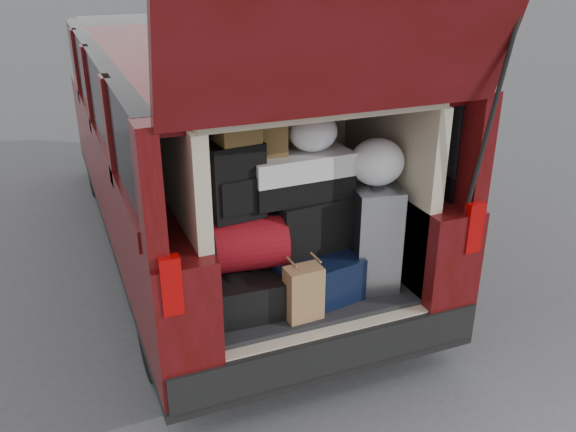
# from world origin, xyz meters

# --- Properties ---
(ground) EXTENTS (80.00, 80.00, 0.00)m
(ground) POSITION_xyz_m (0.00, 0.00, 0.00)
(ground) COLOR #3D3D40
(ground) RESTS_ON ground
(minivan) EXTENTS (1.90, 5.35, 2.77)m
(minivan) POSITION_xyz_m (0.00, 1.86, 0.91)
(minivan) COLOR black
(minivan) RESTS_ON ground
(load_floor) EXTENTS (1.24, 1.05, 0.55)m
(load_floor) POSITION_xyz_m (0.00, 0.28, 0.28)
(load_floor) COLOR black
(load_floor) RESTS_ON ground
(black_hardshell) EXTENTS (0.43, 0.58, 0.22)m
(black_hardshell) POSITION_xyz_m (-0.38, 0.14, 0.66)
(black_hardshell) COLOR black
(black_hardshell) RESTS_ON load_floor
(navy_hardshell) EXTENTS (0.58, 0.67, 0.26)m
(navy_hardshell) POSITION_xyz_m (0.02, 0.14, 0.68)
(navy_hardshell) COLOR black
(navy_hardshell) RESTS_ON load_floor
(silver_roller) EXTENTS (0.34, 0.47, 0.65)m
(silver_roller) POSITION_xyz_m (0.44, 0.09, 0.87)
(silver_roller) COLOR white
(silver_roller) RESTS_ON load_floor
(kraft_bag) EXTENTS (0.21, 0.14, 0.31)m
(kraft_bag) POSITION_xyz_m (-0.10, -0.15, 0.71)
(kraft_bag) COLOR olive
(kraft_bag) RESTS_ON load_floor
(red_duffel) EXTENTS (0.52, 0.37, 0.32)m
(red_duffel) POSITION_xyz_m (-0.36, 0.13, 0.93)
(red_duffel) COLOR maroon
(red_duffel) RESTS_ON black_hardshell
(black_soft_case) EXTENTS (0.48, 0.32, 0.33)m
(black_soft_case) POSITION_xyz_m (0.07, 0.17, 0.98)
(black_soft_case) COLOR black
(black_soft_case) RESTS_ON navy_hardshell
(backpack) EXTENTS (0.31, 0.21, 0.43)m
(backpack) POSITION_xyz_m (-0.38, 0.16, 1.31)
(backpack) COLOR black
(backpack) RESTS_ON red_duffel
(twotone_duffel) EXTENTS (0.61, 0.33, 0.27)m
(twotone_duffel) POSITION_xyz_m (0.01, 0.20, 1.27)
(twotone_duffel) COLOR silver
(twotone_duffel) RESTS_ON black_soft_case
(grocery_sack_lower) EXTENTS (0.24, 0.20, 0.20)m
(grocery_sack_lower) POSITION_xyz_m (-0.36, 0.17, 1.62)
(grocery_sack_lower) COLOR brown
(grocery_sack_lower) RESTS_ON backpack
(grocery_sack_upper) EXTENTS (0.25, 0.22, 0.23)m
(grocery_sack_upper) POSITION_xyz_m (-0.18, 0.25, 1.52)
(grocery_sack_upper) COLOR brown
(grocery_sack_upper) RESTS_ON twotone_duffel
(plastic_bag_center) EXTENTS (0.29, 0.27, 0.23)m
(plastic_bag_center) POSITION_xyz_m (0.10, 0.20, 1.52)
(plastic_bag_center) COLOR white
(plastic_bag_center) RESTS_ON twotone_duffel
(plastic_bag_right) EXTENTS (0.37, 0.35, 0.28)m
(plastic_bag_right) POSITION_xyz_m (0.45, 0.07, 1.33)
(plastic_bag_right) COLOR white
(plastic_bag_right) RESTS_ON silver_roller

